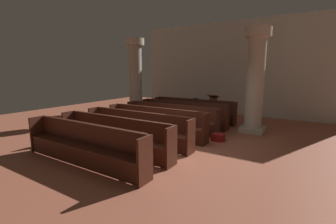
{
  "coord_description": "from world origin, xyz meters",
  "views": [
    {
      "loc": [
        3.48,
        -5.52,
        2.15
      ],
      "look_at": [
        -0.76,
        1.18,
        0.75
      ],
      "focal_mm": 25.07,
      "sensor_mm": 36.0,
      "label": 1
    }
  ],
  "objects_px": {
    "pew_row_2": "(170,117)",
    "pillar_far_side": "(135,77)",
    "pillar_aisle_side": "(255,79)",
    "lectern": "(213,108)",
    "pew_row_6": "(83,143)",
    "pew_row_0": "(193,109)",
    "pew_row_3": "(155,121)",
    "pew_row_5": "(113,134)",
    "pew_row_1": "(183,113)",
    "pew_row_4": "(137,127)",
    "kneeler_box_red": "(218,137)",
    "hymn_book": "(196,99)"
  },
  "relations": [
    {
      "from": "pew_row_4",
      "to": "pillar_aisle_side",
      "type": "relative_size",
      "value": 1.04
    },
    {
      "from": "hymn_book",
      "to": "lectern",
      "type": "bearing_deg",
      "value": 60.48
    },
    {
      "from": "pew_row_5",
      "to": "lectern",
      "type": "xyz_separation_m",
      "value": [
        0.51,
        5.78,
        -0.04
      ]
    },
    {
      "from": "pew_row_2",
      "to": "pillar_far_side",
      "type": "height_order",
      "value": "pillar_far_side"
    },
    {
      "from": "pillar_aisle_side",
      "to": "lectern",
      "type": "distance_m",
      "value": 3.02
    },
    {
      "from": "hymn_book",
      "to": "kneeler_box_red",
      "type": "relative_size",
      "value": 0.53
    },
    {
      "from": "pew_row_3",
      "to": "pew_row_6",
      "type": "relative_size",
      "value": 1.0
    },
    {
      "from": "pew_row_5",
      "to": "pillar_far_side",
      "type": "relative_size",
      "value": 1.04
    },
    {
      "from": "pew_row_1",
      "to": "pew_row_2",
      "type": "xyz_separation_m",
      "value": [
        0.0,
        -0.95,
        0.0
      ]
    },
    {
      "from": "pew_row_1",
      "to": "pew_row_5",
      "type": "relative_size",
      "value": 1.0
    },
    {
      "from": "pew_row_0",
      "to": "pew_row_4",
      "type": "height_order",
      "value": "same"
    },
    {
      "from": "pew_row_6",
      "to": "pew_row_4",
      "type": "bearing_deg",
      "value": 90.0
    },
    {
      "from": "pew_row_6",
      "to": "pillar_aisle_side",
      "type": "height_order",
      "value": "pillar_aisle_side"
    },
    {
      "from": "pew_row_2",
      "to": "pew_row_5",
      "type": "distance_m",
      "value": 2.85
    },
    {
      "from": "pew_row_5",
      "to": "kneeler_box_red",
      "type": "xyz_separation_m",
      "value": [
        2.0,
        2.47,
        -0.39
      ]
    },
    {
      "from": "pew_row_1",
      "to": "pew_row_6",
      "type": "height_order",
      "value": "same"
    },
    {
      "from": "pew_row_1",
      "to": "pew_row_3",
      "type": "bearing_deg",
      "value": -90.0
    },
    {
      "from": "pew_row_0",
      "to": "pew_row_4",
      "type": "distance_m",
      "value": 3.8
    },
    {
      "from": "pew_row_4",
      "to": "kneeler_box_red",
      "type": "distance_m",
      "value": 2.54
    },
    {
      "from": "pew_row_6",
      "to": "pillar_far_side",
      "type": "height_order",
      "value": "pillar_far_side"
    },
    {
      "from": "pew_row_3",
      "to": "pew_row_6",
      "type": "height_order",
      "value": "same"
    },
    {
      "from": "hymn_book",
      "to": "pew_row_5",
      "type": "bearing_deg",
      "value": -90.29
    },
    {
      "from": "pew_row_5",
      "to": "pillar_aisle_side",
      "type": "distance_m",
      "value": 5.11
    },
    {
      "from": "pew_row_3",
      "to": "pillar_far_side",
      "type": "height_order",
      "value": "pillar_far_side"
    },
    {
      "from": "lectern",
      "to": "pew_row_3",
      "type": "bearing_deg",
      "value": -97.42
    },
    {
      "from": "pew_row_3",
      "to": "pew_row_4",
      "type": "relative_size",
      "value": 1.0
    },
    {
      "from": "pew_row_4",
      "to": "pew_row_5",
      "type": "xyz_separation_m",
      "value": [
        0.0,
        -0.95,
        0.0
      ]
    },
    {
      "from": "pew_row_2",
      "to": "pew_row_6",
      "type": "xyz_separation_m",
      "value": [
        0.0,
        -3.8,
        0.0
      ]
    },
    {
      "from": "pew_row_4",
      "to": "lectern",
      "type": "bearing_deg",
      "value": 84.03
    },
    {
      "from": "hymn_book",
      "to": "kneeler_box_red",
      "type": "distance_m",
      "value": 3.27
    },
    {
      "from": "pew_row_1",
      "to": "pew_row_4",
      "type": "relative_size",
      "value": 1.0
    },
    {
      "from": "pillar_aisle_side",
      "to": "pillar_far_side",
      "type": "relative_size",
      "value": 1.0
    },
    {
      "from": "lectern",
      "to": "pillar_far_side",
      "type": "bearing_deg",
      "value": -150.17
    },
    {
      "from": "lectern",
      "to": "pew_row_2",
      "type": "bearing_deg",
      "value": -99.78
    },
    {
      "from": "pew_row_0",
      "to": "pew_row_3",
      "type": "relative_size",
      "value": 1.0
    },
    {
      "from": "pew_row_2",
      "to": "pew_row_3",
      "type": "xyz_separation_m",
      "value": [
        0.0,
        -0.95,
        0.0
      ]
    },
    {
      "from": "pew_row_1",
      "to": "pew_row_4",
      "type": "distance_m",
      "value": 2.85
    },
    {
      "from": "pew_row_1",
      "to": "pew_row_0",
      "type": "bearing_deg",
      "value": 90.0
    },
    {
      "from": "pew_row_4",
      "to": "kneeler_box_red",
      "type": "height_order",
      "value": "pew_row_4"
    },
    {
      "from": "lectern",
      "to": "pew_row_6",
      "type": "bearing_deg",
      "value": -94.29
    },
    {
      "from": "pew_row_4",
      "to": "pew_row_6",
      "type": "xyz_separation_m",
      "value": [
        0.0,
        -1.9,
        0.0
      ]
    },
    {
      "from": "pew_row_1",
      "to": "kneeler_box_red",
      "type": "bearing_deg",
      "value": -33.71
    },
    {
      "from": "pew_row_5",
      "to": "pew_row_6",
      "type": "bearing_deg",
      "value": -90.0
    },
    {
      "from": "pew_row_2",
      "to": "lectern",
      "type": "distance_m",
      "value": 2.98
    },
    {
      "from": "pew_row_5",
      "to": "kneeler_box_red",
      "type": "relative_size",
      "value": 10.36
    },
    {
      "from": "pew_row_2",
      "to": "pew_row_4",
      "type": "relative_size",
      "value": 1.0
    },
    {
      "from": "pew_row_2",
      "to": "lectern",
      "type": "xyz_separation_m",
      "value": [
        0.51,
        2.93,
        -0.04
      ]
    },
    {
      "from": "pillar_aisle_side",
      "to": "pillar_far_side",
      "type": "bearing_deg",
      "value": -178.35
    },
    {
      "from": "pew_row_0",
      "to": "pew_row_3",
      "type": "distance_m",
      "value": 2.85
    },
    {
      "from": "pew_row_0",
      "to": "kneeler_box_red",
      "type": "distance_m",
      "value": 3.06
    }
  ]
}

